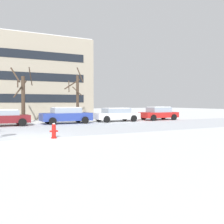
% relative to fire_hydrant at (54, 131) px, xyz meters
% --- Properties ---
extents(ground_plane, '(120.00, 120.00, 0.00)m').
position_rel_fire_hydrant_xyz_m(ground_plane, '(-0.95, 1.22, -0.41)').
color(ground_plane, white).
extents(road_surface, '(80.00, 8.16, 0.00)m').
position_rel_fire_hydrant_xyz_m(road_surface, '(-0.95, 4.30, -0.41)').
color(road_surface, silver).
rests_on(road_surface, ground).
extents(fire_hydrant, '(0.44, 0.30, 0.82)m').
position_rel_fire_hydrant_xyz_m(fire_hydrant, '(0.00, 0.00, 0.00)').
color(fire_hydrant, red).
rests_on(fire_hydrant, ground).
extents(parked_car_maroon, '(3.90, 2.21, 1.34)m').
position_rel_fire_hydrant_xyz_m(parked_car_maroon, '(-1.37, 9.25, 0.28)').
color(parked_car_maroon, maroon).
rests_on(parked_car_maroon, ground).
extents(parked_car_blue, '(4.56, 2.12, 1.48)m').
position_rel_fire_hydrant_xyz_m(parked_car_blue, '(3.84, 9.28, 0.35)').
color(parked_car_blue, '#283D93').
rests_on(parked_car_blue, ground).
extents(parked_car_white, '(4.61, 2.16, 1.37)m').
position_rel_fire_hydrant_xyz_m(parked_car_white, '(9.06, 9.38, 0.29)').
color(parked_car_white, white).
rests_on(parked_car_white, ground).
extents(parked_car_red, '(4.15, 2.15, 1.44)m').
position_rel_fire_hydrant_xyz_m(parked_car_red, '(14.27, 9.29, 0.32)').
color(parked_car_red, red).
rests_on(parked_car_red, ground).
extents(tree_far_left, '(1.85, 1.82, 5.29)m').
position_rel_fire_hydrant_xyz_m(tree_far_left, '(5.58, 11.10, 2.14)').
color(tree_far_left, '#423326').
rests_on(tree_far_left, ground).
extents(tree_far_right, '(1.95, 1.84, 5.04)m').
position_rel_fire_hydrant_xyz_m(tree_far_right, '(0.39, 11.08, 2.01)').
color(tree_far_right, '#423326').
rests_on(tree_far_right, ground).
extents(building_far_left, '(13.06, 12.02, 9.45)m').
position_rel_fire_hydrant_xyz_m(building_far_left, '(2.94, 21.69, 4.31)').
color(building_far_left, '#9E937F').
rests_on(building_far_left, ground).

